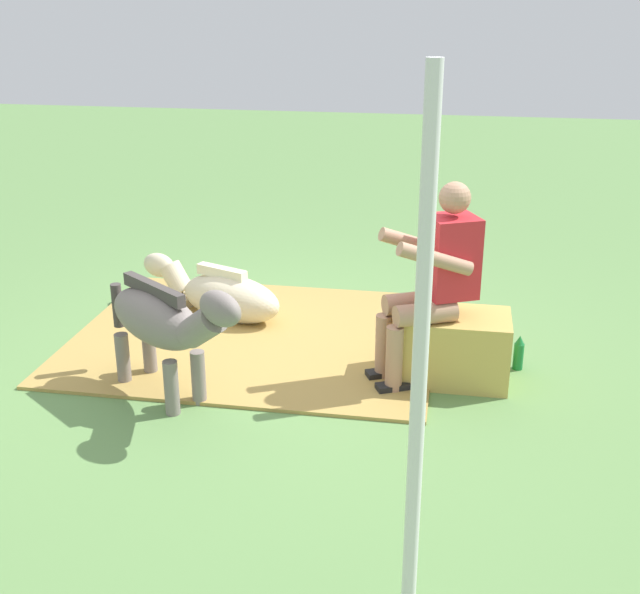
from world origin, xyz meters
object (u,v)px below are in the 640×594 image
Objects in this scene: hay_bale at (453,347)px; pony_lying at (221,295)px; soda_bottle at (519,353)px; tent_pole_left at (419,374)px; person_seated at (434,276)px; pony_standing at (164,322)px.

hay_bale reaches higher than pony_lying.
soda_bottle is at bearing -152.86° from hay_bale.
pony_lying is at bearing -23.07° from hay_bale.
person_seated is at bearing -89.46° from tent_pole_left.
person_seated is 5.41× the size of soda_bottle.
soda_bottle is 0.11× the size of tent_pole_left.
pony_standing reaches higher than soda_bottle.
person_seated reaches higher than hay_bale.
hay_bale is 0.54× the size of person_seated.
pony_lying is at bearing -13.63° from soda_bottle.
hay_bale is 1.88m from pony_standing.
pony_standing is at bearing 18.17° from hay_bale.
tent_pole_left is (0.57, 2.46, 1.00)m from soda_bottle.
tent_pole_left is (-1.64, 1.66, 0.59)m from pony_standing.
person_seated is 1.16× the size of pony_standing.
tent_pole_left is at bearing 134.69° from pony_standing.
tent_pole_left is at bearing 119.31° from pony_lying.
pony_standing is at bearing 18.21° from person_seated.
soda_bottle is (-2.21, -0.81, -0.41)m from pony_standing.
pony_lying is at bearing -87.75° from pony_standing.
pony_standing is 0.86× the size of pony_lying.
pony_lying is 5.41× the size of soda_bottle.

